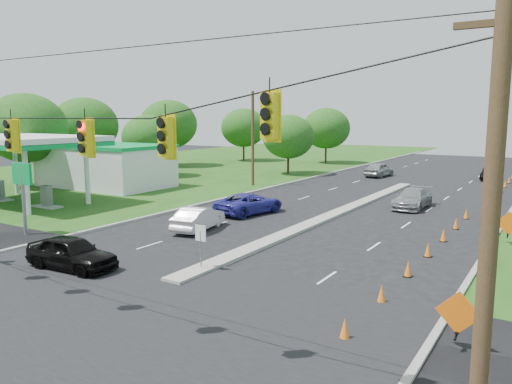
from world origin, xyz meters
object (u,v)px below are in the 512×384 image
Objects in this scene: white_sedan at (198,218)px; black_sedan at (72,253)px; blue_pickup at (250,203)px; gas_station at (93,161)px.

black_sedan is at bearing 79.85° from white_sedan.
white_sedan is at bearing -3.48° from black_sedan.
blue_pickup is at bearing -3.02° from black_sedan.
blue_pickup is (-0.16, 5.84, 0.02)m from white_sedan.
black_sedan is at bearing 102.17° from blue_pickup.
white_sedan is (-0.07, 8.96, -0.04)m from black_sedan.
blue_pickup is (-0.23, 14.80, -0.02)m from black_sedan.
black_sedan is 14.80m from blue_pickup.
black_sedan is at bearing -42.35° from gas_station.
gas_station is 18.64m from blue_pickup.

